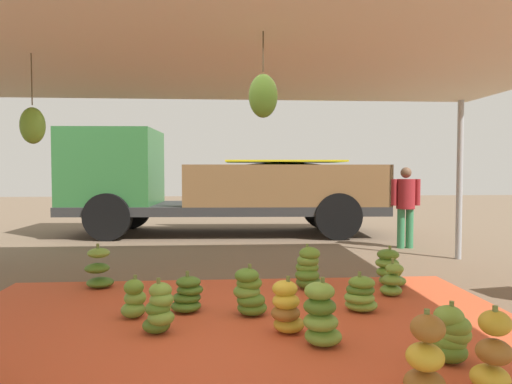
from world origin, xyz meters
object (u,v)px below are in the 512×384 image
at_px(banana_bunch_0, 493,354).
at_px(worker_0, 406,201).
at_px(banana_bunch_3, 99,270).
at_px(banana_bunch_7, 361,295).
at_px(banana_bunch_6, 134,300).
at_px(banana_bunch_11, 249,293).
at_px(banana_bunch_4, 287,309).
at_px(banana_bunch_13, 451,335).
at_px(banana_bunch_9, 159,310).
at_px(banana_bunch_8, 308,269).
at_px(banana_bunch_10, 321,316).
at_px(banana_bunch_15, 392,281).
at_px(banana_bunch_14, 426,360).
at_px(cargo_truck_main, 210,183).
at_px(banana_bunch_1, 188,295).
at_px(banana_bunch_12, 389,269).

bearing_deg(banana_bunch_0, worker_0, 74.05).
distance_m(banana_bunch_3, banana_bunch_7, 3.23).
height_order(banana_bunch_3, banana_bunch_6, banana_bunch_3).
bearing_deg(banana_bunch_11, banana_bunch_4, -61.12).
relative_size(banana_bunch_7, banana_bunch_13, 1.00).
xyz_separation_m(banana_bunch_9, banana_bunch_13, (2.32, -0.83, -0.01)).
relative_size(banana_bunch_8, banana_bunch_10, 0.97).
height_order(banana_bunch_8, banana_bunch_15, banana_bunch_8).
xyz_separation_m(banana_bunch_14, cargo_truck_main, (-1.58, 8.29, 0.92)).
bearing_deg(banana_bunch_4, banana_bunch_8, 73.10).
relative_size(banana_bunch_4, banana_bunch_10, 0.90).
bearing_deg(banana_bunch_0, banana_bunch_15, 85.52).
bearing_deg(banana_bunch_13, banana_bunch_1, 144.50).
bearing_deg(banana_bunch_9, banana_bunch_8, 43.06).
distance_m(banana_bunch_15, worker_0, 3.82).
height_order(banana_bunch_11, banana_bunch_13, banana_bunch_11).
bearing_deg(banana_bunch_10, banana_bunch_0, -43.48).
distance_m(banana_bunch_9, banana_bunch_14, 2.34).
bearing_deg(worker_0, banana_bunch_12, -114.59).
xyz_separation_m(banana_bunch_8, banana_bunch_13, (0.68, -2.36, -0.04)).
height_order(banana_bunch_3, banana_bunch_14, banana_bunch_14).
bearing_deg(banana_bunch_6, banana_bunch_10, -27.38).
relative_size(banana_bunch_7, cargo_truck_main, 0.07).
bearing_deg(banana_bunch_7, banana_bunch_8, 111.26).
height_order(banana_bunch_7, banana_bunch_15, banana_bunch_15).
relative_size(banana_bunch_3, banana_bunch_12, 1.08).
xyz_separation_m(banana_bunch_1, worker_0, (3.84, 3.89, 0.72)).
relative_size(banana_bunch_0, banana_bunch_14, 0.98).
bearing_deg(banana_bunch_14, banana_bunch_3, 132.03).
xyz_separation_m(banana_bunch_8, banana_bunch_14, (0.24, -2.92, 0.01)).
bearing_deg(cargo_truck_main, banana_bunch_8, -76.02).
xyz_separation_m(banana_bunch_7, worker_0, (2.03, 4.01, 0.72)).
bearing_deg(banana_bunch_10, banana_bunch_3, 137.56).
distance_m(banana_bunch_6, banana_bunch_10, 1.93).
bearing_deg(banana_bunch_6, banana_bunch_15, 12.40).
bearing_deg(banana_bunch_7, banana_bunch_13, -77.59).
bearing_deg(banana_bunch_9, worker_0, 48.41).
relative_size(banana_bunch_6, cargo_truck_main, 0.06).
relative_size(banana_bunch_3, cargo_truck_main, 0.08).
bearing_deg(banana_bunch_11, banana_bunch_15, 20.29).
bearing_deg(banana_bunch_4, banana_bunch_14, -61.26).
height_order(banana_bunch_4, banana_bunch_12, banana_bunch_4).
height_order(banana_bunch_11, banana_bunch_15, banana_bunch_11).
height_order(banana_bunch_3, cargo_truck_main, cargo_truck_main).
xyz_separation_m(banana_bunch_8, banana_bunch_11, (-0.79, -1.04, -0.02)).
xyz_separation_m(banana_bunch_0, banana_bunch_14, (-0.49, -0.07, 0.01)).
xyz_separation_m(banana_bunch_4, banana_bunch_11, (-0.31, 0.55, 0.01)).
bearing_deg(banana_bunch_7, banana_bunch_12, 57.28).
xyz_separation_m(banana_bunch_3, worker_0, (5.03, 2.79, 0.66)).
height_order(banana_bunch_14, banana_bunch_15, banana_bunch_14).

